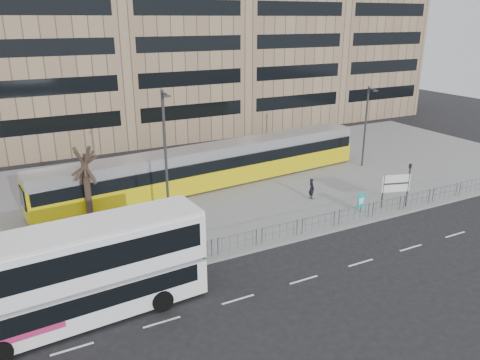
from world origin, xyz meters
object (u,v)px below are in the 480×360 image
tram (212,166)px  lamp_post_west (166,152)px  pedestrian (312,188)px  lamp_post_east (366,123)px  double_decker_bus (79,271)px  ad_panel (361,201)px  traffic_light_west (125,231)px  station_sign (396,185)px  traffic_light_east (409,178)px  bare_tree (82,143)px

tram → lamp_post_west: lamp_post_west is taller
pedestrian → lamp_post_east: (9.31, 4.67, 3.27)m
double_decker_bus → tram: size_ratio=0.41×
tram → lamp_post_west: bearing=-143.6°
ad_panel → traffic_light_west: (-16.84, 0.45, 1.15)m
station_sign → lamp_post_west: size_ratio=0.28×
ad_panel → lamp_post_east: lamp_post_east is taller
tram → traffic_light_east: tram is taller
pedestrian → bare_tree: size_ratio=0.22×
bare_tree → traffic_light_east: bearing=-19.4°
tram → traffic_light_west: tram is taller
tram → lamp_post_east: 15.08m
pedestrian → double_decker_bus: bearing=120.0°
lamp_post_west → bare_tree: (-4.87, 2.24, 0.68)m
pedestrian → lamp_post_east: lamp_post_east is taller
tram → traffic_light_west: bearing=-140.7°
ad_panel → station_sign: bearing=-17.2°
station_sign → lamp_post_west: (-15.48, 5.51, 3.12)m
station_sign → double_decker_bus: bearing=-155.2°
station_sign → ad_panel: (-2.78, 0.45, -0.91)m
pedestrian → traffic_light_east: 7.19m
double_decker_bus → lamp_post_west: size_ratio=1.32×
tram → traffic_light_east: (11.27, -10.40, 0.27)m
bare_tree → double_decker_bus: bearing=-102.4°
ad_panel → pedestrian: pedestrian is taller
pedestrian → lamp_post_west: (-11.11, 1.26, 4.04)m
traffic_light_east → lamp_post_east: (3.53, 8.80, 2.12)m
bare_tree → station_sign: bearing=-20.9°
double_decker_bus → tram: double_decker_bus is taller
ad_panel → traffic_light_east: bearing=-12.5°
double_decker_bus → traffic_light_east: size_ratio=3.80×
double_decker_bus → traffic_light_west: (3.12, 4.03, -0.39)m
ad_panel → traffic_light_east: traffic_light_east is taller
pedestrian → traffic_light_east: size_ratio=0.53×
lamp_post_west → tram: bearing=41.7°
double_decker_bus → traffic_light_east: double_decker_bus is taller
double_decker_bus → bare_tree: bare_tree is taller
tram → lamp_post_west: (-5.61, -5.00, 3.14)m
double_decker_bus → bare_tree: 11.59m
double_decker_bus → traffic_light_west: 5.11m
double_decker_bus → lamp_post_west: (7.26, 8.64, 2.49)m
tram → traffic_light_east: size_ratio=9.37×
lamp_post_east → bare_tree: size_ratio=0.98×
tram → lamp_post_east: size_ratio=3.90×
ad_panel → traffic_light_west: bearing=170.5°
ad_panel → lamp_post_east: size_ratio=0.19×
lamp_post_west → lamp_post_east: 20.71m
tram → bare_tree: bare_tree is taller
tram → traffic_light_east: bearing=-48.0°
ad_panel → lamp_post_east: bearing=39.7°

